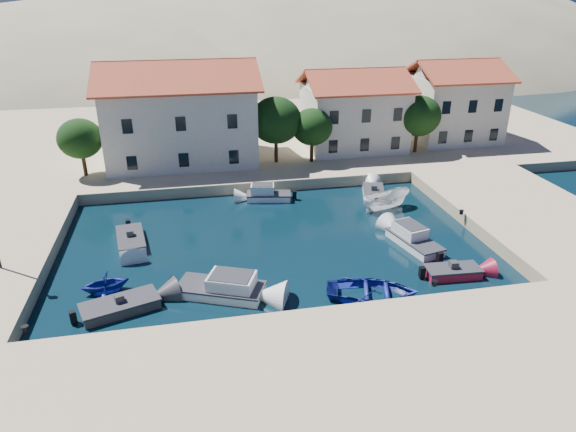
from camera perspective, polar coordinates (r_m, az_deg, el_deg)
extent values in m
plane|color=black|center=(28.89, 1.77, -11.89)|extent=(400.00, 400.00, 0.00)
cube|color=#CDB08C|center=(24.10, 5.15, -19.13)|extent=(52.00, 12.00, 1.00)
cube|color=#CDB08C|center=(44.89, 25.06, 0.19)|extent=(11.00, 20.00, 1.00)
cube|color=#CDB08C|center=(63.37, -4.22, 8.98)|extent=(80.00, 36.00, 1.00)
ellipsoid|color=gray|center=(137.86, -12.89, 7.95)|extent=(198.00, 126.00, 72.00)
ellipsoid|color=gray|center=(163.47, 3.46, 9.20)|extent=(220.00, 176.00, 99.00)
cube|color=beige|center=(52.19, -11.78, 10.07)|extent=(14.00, 9.00, 7.50)
pyramid|color=#A53C25|center=(51.27, -12.25, 15.32)|extent=(14.70, 9.45, 2.20)
cube|color=beige|center=(56.05, 7.26, 10.80)|extent=(10.00, 8.00, 6.50)
pyramid|color=#A53C25|center=(55.26, 7.49, 14.99)|extent=(10.50, 8.40, 1.80)
cube|color=beige|center=(61.66, 17.85, 11.31)|extent=(9.00, 8.00, 7.00)
pyramid|color=#A53C25|center=(60.93, 18.39, 15.33)|extent=(9.45, 8.40, 1.80)
cylinder|color=#382314|center=(50.86, -21.72, 5.55)|extent=(0.36, 0.36, 2.50)
ellipsoid|color=black|center=(50.26, -22.11, 7.98)|extent=(4.00, 4.00, 3.60)
cylinder|color=#382314|center=(51.06, -1.33, 7.64)|extent=(0.36, 0.36, 3.00)
ellipsoid|color=black|center=(50.36, -1.36, 10.59)|extent=(5.00, 5.00, 4.50)
cylinder|color=#382314|center=(51.36, 2.65, 7.43)|extent=(0.36, 0.36, 2.50)
ellipsoid|color=black|center=(50.76, 2.70, 9.86)|extent=(4.00, 4.00, 3.60)
cylinder|color=#382314|center=(56.01, 14.03, 8.29)|extent=(0.36, 0.36, 2.75)
ellipsoid|color=black|center=(55.42, 14.28, 10.75)|extent=(4.60, 4.60, 4.14)
cylinder|color=black|center=(29.72, -27.16, -11.11)|extent=(0.36, 0.36, 0.30)
cylinder|color=black|center=(31.38, 15.96, -7.22)|extent=(0.36, 0.36, 0.30)
cylinder|color=black|center=(41.56, 18.71, 0.39)|extent=(0.36, 0.36, 0.30)
cube|color=#35343A|center=(31.29, -18.12, -9.56)|extent=(4.60, 3.13, 0.90)
cube|color=#35343A|center=(31.12, -18.20, -9.05)|extent=(4.71, 3.19, 0.10)
cube|color=#35343A|center=(31.00, -18.26, -8.71)|extent=(0.63, 0.63, 0.50)
cube|color=white|center=(31.46, -7.49, -8.24)|extent=(5.54, 3.99, 0.90)
cube|color=#35343A|center=(31.29, -7.52, -7.73)|extent=(5.67, 4.08, 0.10)
cube|color=white|center=(31.09, -7.55, -7.15)|extent=(3.21, 2.76, 0.90)
imported|color=navy|center=(31.46, 9.29, -8.91)|extent=(6.26, 5.21, 1.12)
cube|color=maroon|center=(34.68, 17.80, -6.00)|extent=(3.50, 1.72, 0.90)
cube|color=#35343A|center=(34.52, 17.87, -5.53)|extent=(3.58, 1.75, 0.10)
cube|color=#35343A|center=(34.42, 17.91, -5.21)|extent=(0.53, 0.53, 0.50)
cube|color=white|center=(37.80, 13.85, -2.91)|extent=(2.81, 4.83, 0.90)
cube|color=#35343A|center=(37.65, 13.90, -2.46)|extent=(2.87, 4.95, 0.10)
cube|color=white|center=(37.49, 13.96, -1.96)|extent=(2.06, 2.69, 0.90)
imported|color=white|center=(43.65, 10.77, 0.78)|extent=(4.72, 2.77, 1.71)
cube|color=white|center=(46.02, 9.50, 2.46)|extent=(2.77, 4.13, 0.90)
cube|color=#35343A|center=(45.90, 9.53, 2.84)|extent=(2.83, 4.23, 0.10)
cube|color=#35343A|center=(45.82, 9.55, 3.10)|extent=(0.62, 0.62, 0.50)
imported|color=navy|center=(33.49, -19.56, -7.90)|extent=(3.23, 2.93, 1.47)
cube|color=white|center=(38.77, -17.06, -2.59)|extent=(2.39, 4.31, 0.90)
cube|color=#35343A|center=(38.63, -17.12, -2.15)|extent=(2.44, 4.41, 0.10)
cube|color=#35343A|center=(38.54, -17.16, -1.86)|extent=(0.57, 0.57, 0.50)
cube|color=white|center=(44.67, -2.16, 2.11)|extent=(3.96, 2.21, 0.90)
cube|color=#35343A|center=(44.55, -2.17, 2.50)|extent=(4.05, 2.25, 0.10)
cube|color=white|center=(44.41, -2.17, 2.95)|extent=(2.18, 1.67, 0.90)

